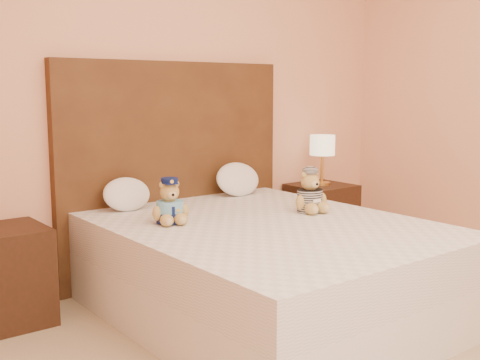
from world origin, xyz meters
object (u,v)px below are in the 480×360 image
at_px(nightstand_right, 321,218).
at_px(nightstand_left, 5,276).
at_px(lamp, 322,148).
at_px(bed, 267,269).
at_px(pillow_right, 238,178).
at_px(teddy_prisoner, 310,191).
at_px(pillow_left, 127,193).
at_px(teddy_police, 170,201).

bearing_deg(nightstand_right, nightstand_left, 180.00).
xyz_separation_m(nightstand_left, lamp, (2.50, 0.00, 0.57)).
height_order(bed, pillow_right, pillow_right).
relative_size(nightstand_left, teddy_prisoner, 2.06).
height_order(teddy_prisoner, pillow_left, teddy_prisoner).
xyz_separation_m(nightstand_right, pillow_right, (-0.83, 0.03, 0.40)).
xyz_separation_m(nightstand_right, teddy_police, (-1.70, -0.46, 0.40)).
bearing_deg(pillow_left, teddy_police, -87.62).
bearing_deg(pillow_right, pillow_left, 180.00).
bearing_deg(nightstand_left, pillow_left, 2.19).
distance_m(nightstand_left, pillow_left, 0.88).
height_order(nightstand_right, pillow_left, pillow_left).
distance_m(lamp, teddy_police, 1.77).
distance_m(bed, nightstand_left, 1.48).
relative_size(lamp, pillow_left, 1.25).
bearing_deg(bed, nightstand_right, 32.62).
distance_m(nightstand_left, teddy_police, 1.01).
bearing_deg(pillow_right, lamp, -2.07).
distance_m(nightstand_left, lamp, 2.56).
relative_size(lamp, teddy_police, 1.54).
height_order(teddy_police, pillow_left, teddy_police).
xyz_separation_m(bed, nightstand_left, (-1.25, 0.80, -0.00)).
relative_size(teddy_prisoner, pillow_left, 0.83).
relative_size(bed, teddy_prisoner, 7.51).
height_order(nightstand_right, teddy_prisoner, teddy_prisoner).
bearing_deg(teddy_police, pillow_right, 43.91).
height_order(teddy_police, teddy_prisoner, teddy_prisoner).
bearing_deg(pillow_right, teddy_prisoner, -90.61).
distance_m(teddy_police, pillow_right, 1.00).
xyz_separation_m(pillow_left, pillow_right, (0.89, 0.00, 0.02)).
bearing_deg(teddy_prisoner, bed, -161.66).
bearing_deg(bed, teddy_prisoner, 10.80).
bearing_deg(teddy_police, lamp, 29.59).
xyz_separation_m(bed, nightstand_right, (1.25, 0.80, -0.00)).
relative_size(bed, pillow_left, 6.24).
bearing_deg(lamp, bed, -147.38).
xyz_separation_m(bed, pillow_right, (0.42, 0.83, 0.40)).
relative_size(teddy_police, pillow_left, 0.81).
bearing_deg(teddy_prisoner, lamp, 48.31).
height_order(bed, nightstand_right, same).
bearing_deg(nightstand_left, pillow_right, 1.03).
xyz_separation_m(nightstand_right, lamp, (-0.00, 0.00, 0.57)).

